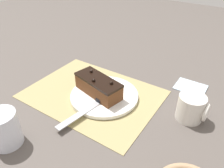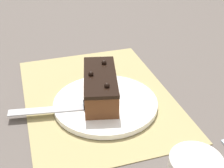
{
  "view_description": "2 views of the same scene",
  "coord_description": "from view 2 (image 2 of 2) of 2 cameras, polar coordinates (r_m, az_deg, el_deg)",
  "views": [
    {
      "loc": [
        0.41,
        -0.49,
        0.47
      ],
      "look_at": [
        0.08,
        0.01,
        0.07
      ],
      "focal_mm": 35.0,
      "sensor_mm": 36.0,
      "label": 1
    },
    {
      "loc": [
        0.61,
        -0.15,
        0.42
      ],
      "look_at": [
        0.07,
        0.02,
        0.07
      ],
      "focal_mm": 50.0,
      "sensor_mm": 36.0,
      "label": 2
    }
  ],
  "objects": [
    {
      "name": "chocolate_cake",
      "position": [
        0.7,
        -2.5,
        -0.37
      ],
      "size": [
        0.19,
        0.11,
        0.07
      ],
      "rotation": [
        0.0,
        0.0,
        -0.23
      ],
      "color": "brown",
      "rests_on": "cake_plate"
    },
    {
      "name": "ground_plane",
      "position": [
        0.75,
        -2.62,
        -2.29
      ],
      "size": [
        3.0,
        3.0,
        0.0
      ],
      "primitive_type": "plane",
      "color": "#544C47"
    },
    {
      "name": "placemat_woven",
      "position": [
        0.75,
        -2.62,
        -2.16
      ],
      "size": [
        0.46,
        0.34,
        0.0
      ],
      "primitive_type": "cube",
      "color": "tan",
      "rests_on": "ground_plane"
    },
    {
      "name": "cake_plate",
      "position": [
        0.71,
        -1.19,
        -3.54
      ],
      "size": [
        0.24,
        0.24,
        0.01
      ],
      "color": "white",
      "rests_on": "placemat_woven"
    },
    {
      "name": "serving_knife",
      "position": [
        0.69,
        -5.41,
        -3.99
      ],
      "size": [
        0.06,
        0.24,
        0.01
      ],
      "rotation": [
        0.0,
        0.0,
        2.98
      ],
      "color": "black",
      "rests_on": "cake_plate"
    }
  ]
}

